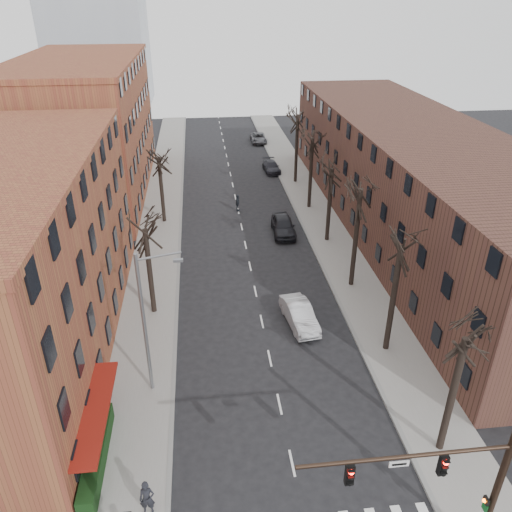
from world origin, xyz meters
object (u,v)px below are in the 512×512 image
object	(u,v)px
silver_sedan	(299,315)
parked_car_near	(283,225)
pedestrian_a	(147,498)
parked_car_mid	(271,167)

from	to	relation	value
silver_sedan	parked_car_near	xyz separation A→B (m)	(1.25, 14.54, 0.09)
silver_sedan	pedestrian_a	distance (m)	16.34
parked_car_near	silver_sedan	bearing A→B (deg)	-93.26
silver_sedan	pedestrian_a	bearing A→B (deg)	-132.88
parked_car_mid	silver_sedan	bearing A→B (deg)	-97.61
silver_sedan	parked_car_near	distance (m)	14.60
parked_car_near	pedestrian_a	distance (m)	29.88
parked_car_near	pedestrian_a	xyz separation A→B (m)	(-10.61, -27.93, 0.22)
parked_car_mid	pedestrian_a	bearing A→B (deg)	-107.51
silver_sedan	parked_car_mid	world-z (taller)	silver_sedan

